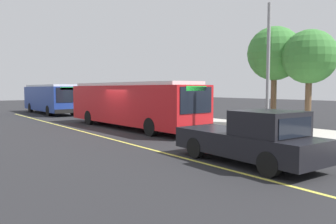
# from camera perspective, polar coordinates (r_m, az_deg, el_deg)

# --- Properties ---
(ground_plane) EXTENTS (120.00, 120.00, 0.00)m
(ground_plane) POSITION_cam_1_polar(r_m,az_deg,el_deg) (20.92, -8.23, -3.04)
(ground_plane) COLOR #232326
(sidewalk_curb) EXTENTS (44.00, 6.40, 0.15)m
(sidewalk_curb) POSITION_cam_1_polar(r_m,az_deg,el_deg) (24.34, 4.27, -1.84)
(sidewalk_curb) COLOR #B7B2A8
(sidewalk_curb) RESTS_ON ground_plane
(lane_stripe_center) EXTENTS (36.00, 0.14, 0.01)m
(lane_stripe_center) POSITION_cam_1_polar(r_m,az_deg,el_deg) (19.97, -13.78, -3.44)
(lane_stripe_center) COLOR #E0D64C
(lane_stripe_center) RESTS_ON ground_plane
(transit_bus_main) EXTENTS (12.26, 3.06, 2.95)m
(transit_bus_main) POSITION_cam_1_polar(r_m,az_deg,el_deg) (21.59, -6.36, 1.51)
(transit_bus_main) COLOR red
(transit_bus_main) RESTS_ON ground_plane
(transit_bus_second) EXTENTS (10.32, 2.61, 2.95)m
(transit_bus_second) POSITION_cam_1_polar(r_m,az_deg,el_deg) (36.18, -19.52, 2.30)
(transit_bus_second) COLOR navy
(transit_bus_second) RESTS_ON ground_plane
(pickup_truck) EXTENTS (5.45, 2.15, 1.85)m
(pickup_truck) POSITION_cam_1_polar(r_m,az_deg,el_deg) (11.64, 14.10, -4.51)
(pickup_truck) COLOR black
(pickup_truck) RESTS_ON ground_plane
(bus_shelter) EXTENTS (2.90, 1.60, 2.48)m
(bus_shelter) POSITION_cam_1_polar(r_m,az_deg,el_deg) (25.09, 3.70, 2.55)
(bus_shelter) COLOR #333338
(bus_shelter) RESTS_ON sidewalk_curb
(waiting_bench) EXTENTS (1.60, 0.48, 0.95)m
(waiting_bench) POSITION_cam_1_polar(r_m,az_deg,el_deg) (24.93, 4.50, -0.41)
(waiting_bench) COLOR brown
(waiting_bench) RESTS_ON sidewalk_curb
(route_sign_post) EXTENTS (0.44, 0.08, 2.80)m
(route_sign_post) POSITION_cam_1_polar(r_m,az_deg,el_deg) (21.28, 1.85, 2.40)
(route_sign_post) COLOR #333338
(route_sign_post) RESTS_ON sidewalk_curb
(pedestrian_commuter) EXTENTS (0.24, 0.40, 1.69)m
(pedestrian_commuter) POSITION_cam_1_polar(r_m,az_deg,el_deg) (22.06, 4.69, 0.27)
(pedestrian_commuter) COLOR #282D47
(pedestrian_commuter) RESTS_ON sidewalk_curb
(street_tree_near_shelter) EXTENTS (3.42, 3.42, 6.36)m
(street_tree_near_shelter) POSITION_cam_1_polar(r_m,az_deg,el_deg) (22.58, 17.78, 9.44)
(street_tree_near_shelter) COLOR brown
(street_tree_near_shelter) RESTS_ON sidewalk_curb
(street_tree_upstreet) EXTENTS (3.15, 3.15, 5.84)m
(street_tree_upstreet) POSITION_cam_1_polar(r_m,az_deg,el_deg) (21.30, 23.07, 8.63)
(street_tree_upstreet) COLOR brown
(street_tree_upstreet) RESTS_ON sidewalk_curb
(utility_pole) EXTENTS (0.16, 0.16, 6.40)m
(utility_pole) POSITION_cam_1_polar(r_m,az_deg,el_deg) (16.49, 16.76, 6.61)
(utility_pole) COLOR gray
(utility_pole) RESTS_ON sidewalk_curb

